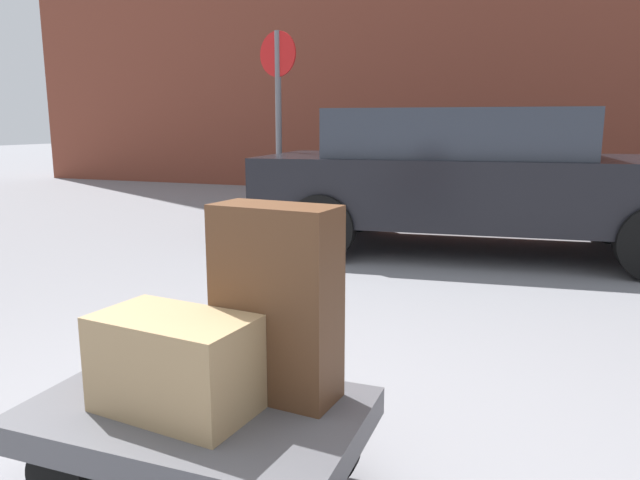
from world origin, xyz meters
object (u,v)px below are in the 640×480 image
at_px(luggage_cart, 197,425).
at_px(suitcase_brown_rear_left, 276,302).
at_px(duffel_bag_tan_front_right, 175,364).
at_px(parked_car, 473,176).
at_px(no_parking_sign, 278,111).

xyz_separation_m(luggage_cart, suitcase_brown_rear_left, (0.23, 0.17, 0.41)).
height_order(luggage_cart, duffel_bag_tan_front_right, duffel_bag_tan_front_right).
relative_size(duffel_bag_tan_front_right, parked_car, 0.12).
distance_m(luggage_cart, parked_car, 4.57).
bearing_deg(parked_car, suitcase_brown_rear_left, -92.35).
relative_size(duffel_bag_tan_front_right, no_parking_sign, 0.23).
relative_size(parked_car, no_parking_sign, 1.94).
height_order(luggage_cart, suitcase_brown_rear_left, suitcase_brown_rear_left).
distance_m(duffel_bag_tan_front_right, no_parking_sign, 5.17).
bearing_deg(duffel_bag_tan_front_right, no_parking_sign, 117.13).
xyz_separation_m(duffel_bag_tan_front_right, no_parking_sign, (-1.78, 4.76, 0.92)).
bearing_deg(luggage_cart, duffel_bag_tan_front_right, -128.47).
height_order(suitcase_brown_rear_left, no_parking_sign, no_parking_sign).
xyz_separation_m(suitcase_brown_rear_left, parked_car, (0.18, 4.35, 0.08)).
height_order(suitcase_brown_rear_left, parked_car, parked_car).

